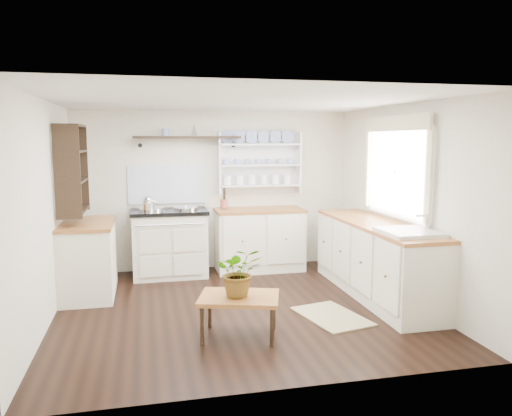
% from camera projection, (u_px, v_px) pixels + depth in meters
% --- Properties ---
extents(floor, '(4.00, 3.80, 0.01)m').
position_uv_depth(floor, '(239.00, 308.00, 5.64)').
color(floor, black).
rests_on(floor, ground).
extents(wall_back, '(4.00, 0.02, 2.30)m').
position_uv_depth(wall_back, '(215.00, 190.00, 7.32)').
color(wall_back, beige).
rests_on(wall_back, ground).
extents(wall_right, '(0.02, 3.80, 2.30)m').
position_uv_depth(wall_right, '(404.00, 202.00, 5.92)').
color(wall_right, beige).
rests_on(wall_right, ground).
extents(wall_left, '(0.02, 3.80, 2.30)m').
position_uv_depth(wall_left, '(45.00, 213.00, 5.04)').
color(wall_left, beige).
rests_on(wall_left, ground).
extents(ceiling, '(4.00, 3.80, 0.01)m').
position_uv_depth(ceiling, '(238.00, 101.00, 5.32)').
color(ceiling, white).
rests_on(ceiling, wall_back).
extents(window, '(0.08, 1.55, 1.22)m').
position_uv_depth(window, '(396.00, 167.00, 5.99)').
color(window, white).
rests_on(window, wall_right).
extents(aga_cooker, '(1.04, 0.72, 0.96)m').
position_uv_depth(aga_cooker, '(170.00, 242.00, 6.94)').
color(aga_cooker, beige).
rests_on(aga_cooker, floor).
extents(back_cabinets, '(1.27, 0.63, 0.90)m').
position_uv_depth(back_cabinets, '(259.00, 239.00, 7.25)').
color(back_cabinets, white).
rests_on(back_cabinets, floor).
extents(right_cabinets, '(0.62, 2.43, 0.90)m').
position_uv_depth(right_cabinets, '(375.00, 258.00, 6.04)').
color(right_cabinets, white).
rests_on(right_cabinets, floor).
extents(belfast_sink, '(0.55, 0.60, 0.45)m').
position_uv_depth(belfast_sink, '(409.00, 243.00, 5.27)').
color(belfast_sink, white).
rests_on(belfast_sink, right_cabinets).
extents(left_cabinets, '(0.62, 1.13, 0.90)m').
position_uv_depth(left_cabinets, '(89.00, 258.00, 6.07)').
color(left_cabinets, white).
rests_on(left_cabinets, floor).
extents(plate_rack, '(1.20, 0.22, 0.90)m').
position_uv_depth(plate_rack, '(259.00, 162.00, 7.37)').
color(plate_rack, white).
rests_on(plate_rack, wall_back).
extents(high_shelf, '(1.50, 0.29, 0.16)m').
position_uv_depth(high_shelf, '(187.00, 138.00, 7.01)').
color(high_shelf, black).
rests_on(high_shelf, wall_back).
extents(left_shelving, '(0.28, 0.80, 1.05)m').
position_uv_depth(left_shelving, '(72.00, 168.00, 5.90)').
color(left_shelving, black).
rests_on(left_shelving, wall_left).
extents(kettle, '(0.17, 0.17, 0.20)m').
position_uv_depth(kettle, '(148.00, 204.00, 6.69)').
color(kettle, silver).
rests_on(kettle, aga_cooker).
extents(utensil_crock, '(0.11, 0.11, 0.13)m').
position_uv_depth(utensil_crock, '(224.00, 204.00, 7.15)').
color(utensil_crock, '#A3513B').
rests_on(utensil_crock, back_cabinets).
extents(center_table, '(0.87, 0.73, 0.41)m').
position_uv_depth(center_table, '(239.00, 300.00, 4.77)').
color(center_table, brown).
rests_on(center_table, floor).
extents(potted_plant, '(0.46, 0.41, 0.48)m').
position_uv_depth(potted_plant, '(239.00, 272.00, 4.73)').
color(potted_plant, '#3F7233').
rests_on(potted_plant, center_table).
extents(floor_rug, '(0.73, 0.95, 0.02)m').
position_uv_depth(floor_rug, '(332.00, 316.00, 5.34)').
color(floor_rug, olive).
rests_on(floor_rug, floor).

